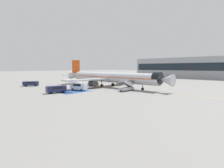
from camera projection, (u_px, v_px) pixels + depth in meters
name	position (u px, v px, depth m)	size (l,w,h in m)	color
ground_plane	(107.00, 87.00, 62.13)	(600.00, 600.00, 0.00)	gray
apron_leadline_yellow	(111.00, 87.00, 62.05)	(0.20, 81.40, 0.01)	gold
apron_stand_patch_blue	(74.00, 91.00, 50.74)	(6.12, 9.32, 0.01)	#2856A8
apron_walkway_bar_0	(57.00, 91.00, 51.33)	(0.44, 3.60, 0.01)	silver
apron_walkway_bar_1	(59.00, 92.00, 50.51)	(0.44, 3.60, 0.01)	silver
apron_walkway_bar_2	(61.00, 92.00, 49.69)	(0.44, 3.60, 0.01)	silver
apron_walkway_bar_3	(63.00, 92.00, 48.87)	(0.44, 3.60, 0.01)	silver
apron_walkway_bar_4	(65.00, 93.00, 48.05)	(0.44, 3.60, 0.01)	silver
apron_walkway_bar_5	(68.00, 93.00, 47.23)	(0.44, 3.60, 0.01)	silver
apron_walkway_bar_6	(70.00, 94.00, 46.41)	(0.44, 3.60, 0.01)	silver
airliner	(110.00, 77.00, 62.15)	(46.71, 33.02, 10.08)	silver
boarding_stairs_forward	(127.00, 88.00, 51.90)	(2.30, 5.27, 3.67)	#ADB2BA
fuel_tanker	(137.00, 78.00, 83.03)	(3.20, 10.28, 3.68)	#38383D
service_van_0	(31.00, 83.00, 65.21)	(4.67, 5.65, 1.78)	#1E234C
service_van_1	(79.00, 86.00, 52.91)	(5.50, 3.16, 2.30)	silver
service_van_2	(56.00, 89.00, 47.65)	(2.88, 5.45, 1.96)	#1E234C
ground_crew_0	(99.00, 85.00, 57.64)	(0.29, 0.46, 1.85)	#2D2D33
ground_crew_1	(90.00, 84.00, 62.24)	(0.35, 0.48, 1.75)	#2D2D33
traffic_cone_0	(102.00, 87.00, 60.15)	(0.54, 0.54, 0.60)	orange
terminal_building	(188.00, 68.00, 115.04)	(74.06, 12.10, 13.41)	#9EA3A8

